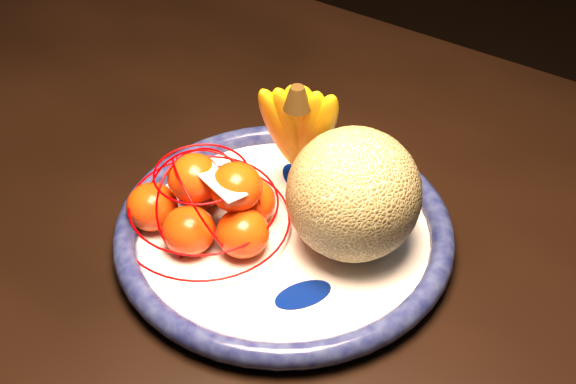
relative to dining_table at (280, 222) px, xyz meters
The scene contains 6 objects.
dining_table is the anchor object (origin of this frame).
fruit_bowl 0.15m from the dining_table, 58.51° to the right, with size 0.40×0.40×0.03m.
cantaloupe 0.23m from the dining_table, 30.05° to the right, with size 0.15×0.15×0.15m, color olive.
banana_bunch 0.19m from the dining_table, 25.41° to the right, with size 0.12×0.12×0.19m.
mandarin_bag 0.19m from the dining_table, 97.89° to the right, with size 0.21×0.21×0.13m.
price_tag 0.23m from the dining_table, 89.02° to the right, with size 0.07×0.03×0.00m, color white.
Camera 1 is at (0.32, -0.76, 1.40)m, focal length 50.00 mm.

